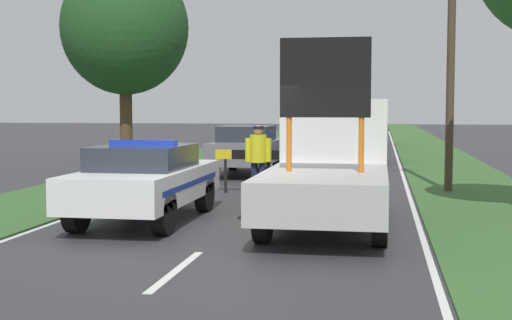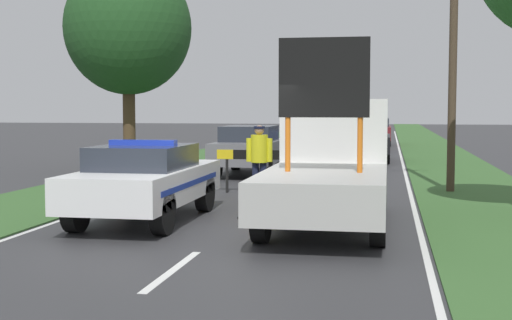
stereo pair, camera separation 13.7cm
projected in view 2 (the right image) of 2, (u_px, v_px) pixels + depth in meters
name	position (u px, v px, depth m)	size (l,w,h in m)	color
ground_plane	(220.00, 235.00, 11.88)	(160.00, 160.00, 0.00)	#333335
lane_markings	(321.00, 159.00, 29.53)	(6.71, 69.69, 0.01)	silver
grass_verge_left	(216.00, 154.00, 32.39)	(3.07, 120.00, 0.03)	#38602D
grass_verge_right	(440.00, 157.00, 30.59)	(3.07, 120.00, 0.03)	#38602D
police_car	(146.00, 180.00, 13.30)	(1.79, 4.57, 1.53)	white
work_truck	(331.00, 162.00, 13.36)	(2.06, 5.78, 3.26)	white
road_barrier	(266.00, 158.00, 17.57)	(2.49, 0.08, 1.07)	black
police_officer	(259.00, 155.00, 16.51)	(0.62, 0.39, 1.71)	#191E38
pedestrian_civilian	(305.00, 158.00, 16.98)	(0.56, 0.36, 1.57)	brown
traffic_cone_near_police	(266.00, 184.00, 17.05)	(0.44, 0.44, 0.61)	black
traffic_cone_centre_front	(360.00, 184.00, 17.39)	(0.39, 0.39, 0.54)	black
traffic_cone_near_truck	(124.00, 192.00, 15.37)	(0.46, 0.46, 0.63)	black
traffic_cone_behind_barrier	(249.00, 204.00, 13.74)	(0.39, 0.39, 0.55)	black
queued_car_suv_grey	(250.00, 148.00, 22.68)	(1.79, 4.52, 1.54)	slate
queued_car_sedan_black	(365.00, 141.00, 28.16)	(1.93, 3.95, 1.46)	black
queued_car_hatch_blue	(364.00, 135.00, 34.54)	(1.77, 4.24, 1.48)	navy
queued_car_wagon_maroon	(373.00, 131.00, 40.04)	(1.94, 4.06, 1.52)	maroon
roadside_tree_near_left	(128.00, 29.00, 23.07)	(4.11, 4.11, 6.86)	#4C3823
utility_pole	(454.00, 19.00, 17.55)	(1.20, 0.20, 8.37)	#473828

